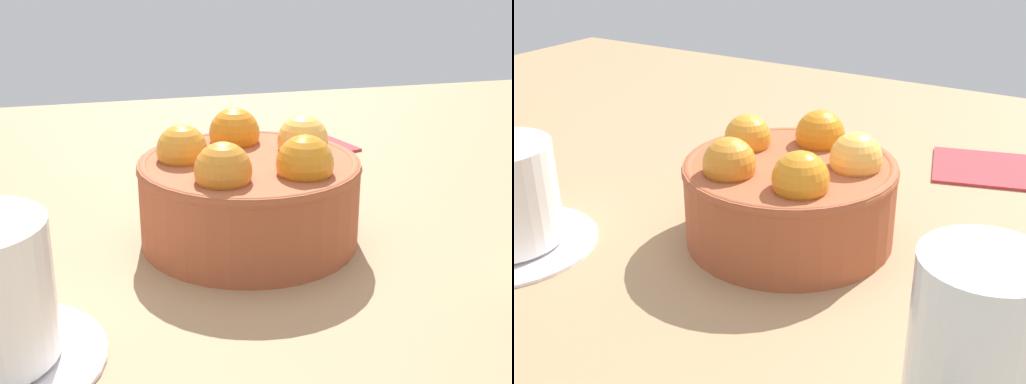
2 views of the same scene
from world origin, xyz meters
The scene contains 4 objects.
ground_plane centered at (0.00, 0.00, -2.21)cm, with size 149.24×103.38×4.43cm, color #997551.
terracotta_bowl centered at (-0.02, 0.00, 4.17)cm, with size 17.05×17.05×9.41cm.
water_glass centered at (-18.47, 15.72, 5.78)cm, with size 6.10×6.10×11.57cm, color silver.
folded_napkin centered at (-10.82, -22.96, 0.30)cm, with size 11.67×9.55×0.60cm, color #B23338.
Camera 2 is at (-22.64, 40.61, 25.44)cm, focal length 44.98 mm.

